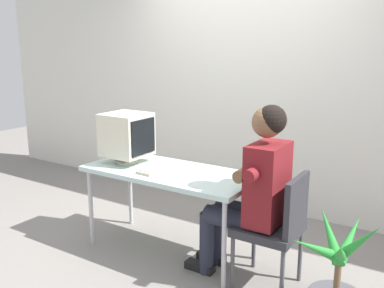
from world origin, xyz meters
The scene contains 7 objects.
ground_plane centered at (0.00, 0.00, 0.00)m, with size 12.00×12.00×0.00m, color gray.
wall_back centered at (0.30, 1.40, 1.50)m, with size 8.00×0.10×3.00m, color silver.
desk centered at (0.00, 0.00, 0.67)m, with size 1.44×0.65×0.73m.
crt_monitor centered at (-0.45, 0.01, 0.97)m, with size 0.37×0.35×0.43m.
keyboard centered at (-0.08, -0.03, 0.74)m, with size 0.17×0.41×0.03m.
office_chair centered at (0.97, -0.05, 0.50)m, with size 0.43×0.43×0.87m.
person_seated centered at (0.78, -0.05, 0.74)m, with size 0.73×0.58×1.34m.
Camera 1 is at (1.96, -2.72, 1.73)m, focal length 39.56 mm.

